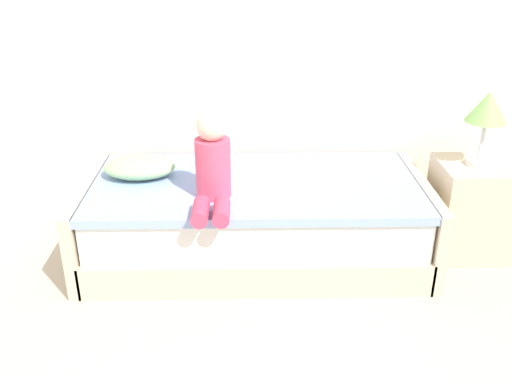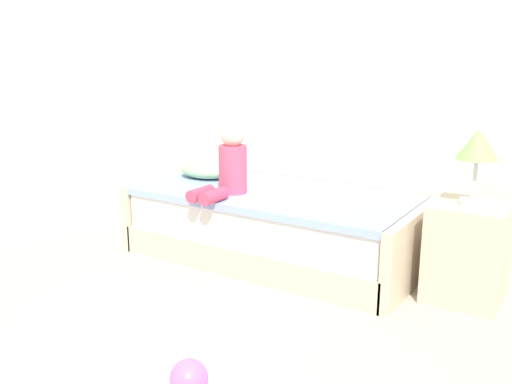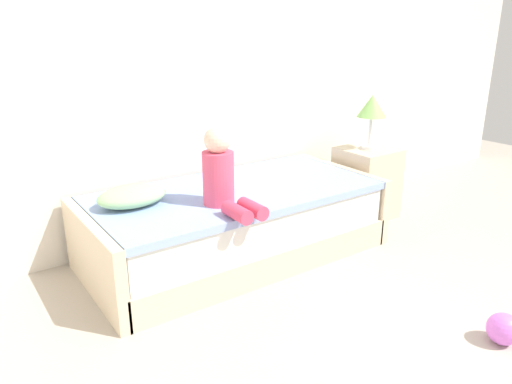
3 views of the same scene
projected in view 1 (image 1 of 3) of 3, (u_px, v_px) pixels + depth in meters
name	position (u px, v px, depth m)	size (l,w,h in m)	color
wall_rear	(321.00, 7.00, 3.56)	(7.20, 0.10, 2.90)	silver
bed	(255.00, 219.00, 3.51)	(2.11, 1.00, 0.50)	beige
nightstand	(470.00, 209.00, 3.53)	(0.44, 0.44, 0.60)	beige
table_lamp	(487.00, 111.00, 3.26)	(0.24, 0.24, 0.45)	silver
child_figure	(212.00, 165.00, 3.11)	(0.20, 0.51, 0.50)	#E04C6B
pillow	(140.00, 167.00, 3.46)	(0.44, 0.30, 0.13)	#99CC8C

